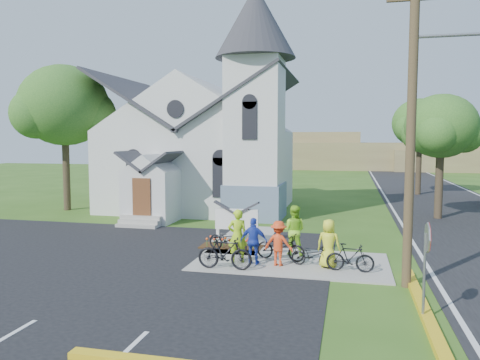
% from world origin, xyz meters
% --- Properties ---
extents(ground, '(120.00, 120.00, 0.00)m').
position_xyz_m(ground, '(0.00, 0.00, 0.00)').
color(ground, '#325819').
rests_on(ground, ground).
extents(parking_lot, '(20.00, 16.00, 0.02)m').
position_xyz_m(parking_lot, '(-7.00, -2.00, 0.01)').
color(parking_lot, black).
rests_on(parking_lot, ground).
extents(road, '(8.00, 90.00, 0.02)m').
position_xyz_m(road, '(10.00, 15.00, 0.01)').
color(road, black).
rests_on(road, ground).
extents(sidewalk, '(7.00, 4.00, 0.05)m').
position_xyz_m(sidewalk, '(1.50, 0.50, 0.03)').
color(sidewalk, gray).
rests_on(sidewalk, ground).
extents(church, '(12.35, 12.00, 13.00)m').
position_xyz_m(church, '(-5.48, 12.48, 5.25)').
color(church, silver).
rests_on(church, ground).
extents(church_sign, '(2.20, 0.40, 1.70)m').
position_xyz_m(church_sign, '(-1.20, 3.20, 1.03)').
color(church_sign, gray).
rests_on(church_sign, ground).
extents(flower_bed, '(2.60, 1.10, 0.07)m').
position_xyz_m(flower_bed, '(-1.20, 2.30, 0.04)').
color(flower_bed, '#38210F').
rests_on(flower_bed, ground).
extents(utility_pole, '(3.45, 0.28, 10.00)m').
position_xyz_m(utility_pole, '(5.36, -1.50, 5.40)').
color(utility_pole, '#483724').
rests_on(utility_pole, ground).
extents(stop_sign, '(0.11, 0.76, 2.48)m').
position_xyz_m(stop_sign, '(5.43, -4.20, 1.78)').
color(stop_sign, gray).
rests_on(stop_sign, ground).
extents(tree_lot_corner, '(5.60, 5.60, 9.15)m').
position_xyz_m(tree_lot_corner, '(-14.00, 10.00, 6.60)').
color(tree_lot_corner, '#33261B').
rests_on(tree_lot_corner, ground).
extents(tree_road_near, '(4.00, 4.00, 7.05)m').
position_xyz_m(tree_road_near, '(8.50, 12.00, 5.21)').
color(tree_road_near, '#33261B').
rests_on(tree_road_near, ground).
extents(tree_road_mid, '(4.40, 4.40, 7.80)m').
position_xyz_m(tree_road_mid, '(9.00, 24.00, 5.78)').
color(tree_road_mid, '#33261B').
rests_on(tree_road_mid, ground).
extents(distant_hills, '(61.00, 10.00, 5.60)m').
position_xyz_m(distant_hills, '(3.36, 56.33, 2.17)').
color(distant_hills, olive).
rests_on(distant_hills, ground).
extents(cyclist_0, '(0.83, 0.70, 1.94)m').
position_xyz_m(cyclist_0, '(-0.38, -0.05, 1.02)').
color(cyclist_0, '#AAE01A').
rests_on(cyclist_0, sidewalk).
extents(bike_0, '(1.98, 1.34, 0.98)m').
position_xyz_m(bike_0, '(-1.11, 1.38, 0.54)').
color(bike_0, black).
rests_on(bike_0, sidewalk).
extents(cyclist_1, '(1.02, 0.84, 1.93)m').
position_xyz_m(cyclist_1, '(1.49, 1.51, 1.02)').
color(cyclist_1, '#94E02A').
rests_on(cyclist_1, sidewalk).
extents(bike_1, '(1.91, 0.54, 1.15)m').
position_xyz_m(bike_1, '(-0.58, -1.07, 0.62)').
color(bike_1, black).
rests_on(bike_1, sidewalk).
extents(cyclist_2, '(0.98, 0.41, 1.67)m').
position_xyz_m(cyclist_2, '(0.26, -0.19, 0.89)').
color(cyclist_2, '#233DB1').
rests_on(cyclist_2, sidewalk).
extents(bike_2, '(1.99, 1.05, 0.99)m').
position_xyz_m(bike_2, '(1.11, 0.58, 0.55)').
color(bike_2, black).
rests_on(bike_2, sidewalk).
extents(cyclist_3, '(1.10, 0.73, 1.60)m').
position_xyz_m(cyclist_3, '(1.15, -0.16, 0.85)').
color(cyclist_3, '#E24219').
rests_on(cyclist_3, sidewalk).
extents(bike_3, '(1.62, 0.51, 0.96)m').
position_xyz_m(bike_3, '(3.62, -0.37, 0.53)').
color(bike_3, black).
rests_on(bike_3, sidewalk).
extents(cyclist_4, '(0.95, 0.74, 1.71)m').
position_xyz_m(cyclist_4, '(2.88, -0.07, 0.91)').
color(cyclist_4, yellow).
rests_on(cyclist_4, sidewalk).
extents(bike_4, '(1.61, 0.89, 0.80)m').
position_xyz_m(bike_4, '(2.32, -0.04, 0.45)').
color(bike_4, black).
rests_on(bike_4, sidewalk).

